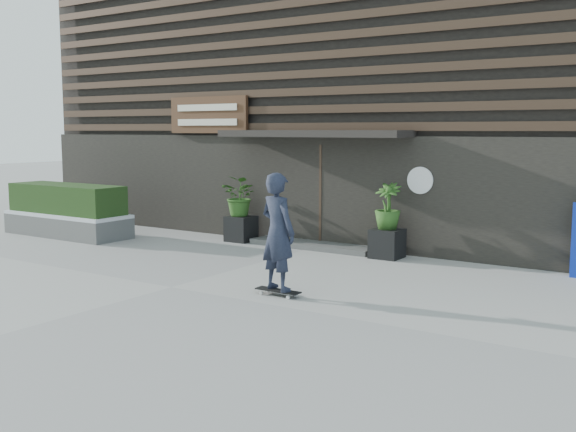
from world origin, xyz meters
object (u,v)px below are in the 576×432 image
Objects in this scene: planter_pot_left at (241,229)px; planter_pot_right at (387,244)px; skateboarder at (278,232)px; raised_bed at (68,225)px.

planter_pot_left is 3.80m from planter_pot_right.
planter_pot_right is at bearing 88.89° from skateboarder.
skateboarder reaches higher than raised_bed.
skateboarder is at bearing -91.11° from planter_pot_right.
skateboarder reaches higher than planter_pot_left.
planter_pot_right is at bearing 12.12° from raised_bed.
raised_bed is (-7.96, -1.71, -0.05)m from planter_pot_right.
planter_pot_left is at bearing 22.34° from raised_bed.
planter_pot_right is at bearing 0.00° from planter_pot_left.
planter_pot_right is 0.17× the size of raised_bed.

